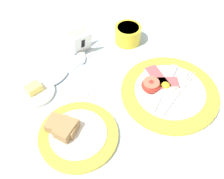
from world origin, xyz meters
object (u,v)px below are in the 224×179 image
at_px(teaspoon_by_saucer, 65,73).
at_px(fork_on_cloth, 140,160).
at_px(teaspoon_near_cup, 82,62).
at_px(breakfast_plate, 168,91).
at_px(sugar_cup, 128,34).
at_px(number_card, 81,42).
at_px(butter_dish, 35,91).
at_px(bread_plate, 75,133).

distance_m(teaspoon_by_saucer, fork_on_cloth, 0.34).
bearing_deg(teaspoon_near_cup, breakfast_plate, -124.27).
distance_m(breakfast_plate, fork_on_cloth, 0.22).
height_order(breakfast_plate, teaspoon_by_saucer, breakfast_plate).
bearing_deg(sugar_cup, breakfast_plate, -95.57).
distance_m(sugar_cup, number_card, 0.16).
bearing_deg(butter_dish, bread_plate, -77.47).
bearing_deg(breakfast_plate, fork_on_cloth, -144.58).
bearing_deg(bread_plate, teaspoon_by_saucer, 72.92).
bearing_deg(bread_plate, teaspoon_near_cup, 59.99).
height_order(butter_dish, fork_on_cloth, butter_dish).
xyz_separation_m(bread_plate, teaspoon_by_saucer, (0.06, 0.20, -0.01)).
distance_m(bread_plate, fork_on_cloth, 0.17).
relative_size(teaspoon_by_saucer, fork_on_cloth, 1.02).
bearing_deg(teaspoon_near_cup, butter_dish, 124.82).
xyz_separation_m(teaspoon_near_cup, fork_on_cloth, (-0.03, -0.35, -0.00)).
bearing_deg(breakfast_plate, teaspoon_near_cup, 124.07).
xyz_separation_m(bread_plate, number_card, (0.15, 0.27, 0.03)).
relative_size(sugar_cup, teaspoon_by_saucer, 0.46).
bearing_deg(butter_dish, sugar_cup, 9.54).
bearing_deg(sugar_cup, teaspoon_near_cup, -173.96).
height_order(sugar_cup, number_card, number_card).
bearing_deg(teaspoon_by_saucer, fork_on_cloth, 74.31).
distance_m(breakfast_plate, sugar_cup, 0.25).
bearing_deg(bread_plate, number_card, 60.90).
relative_size(breakfast_plate, fork_on_cloth, 1.48).
relative_size(number_card, teaspoon_by_saucer, 0.40).
distance_m(sugar_cup, teaspoon_near_cup, 0.18).
bearing_deg(bread_plate, breakfast_plate, -1.32).
bearing_deg(teaspoon_by_saucer, teaspoon_near_cup, 172.03).
distance_m(sugar_cup, fork_on_cloth, 0.42).
distance_m(butter_dish, teaspoon_by_saucer, 0.10).
relative_size(teaspoon_by_saucer, teaspoon_near_cup, 1.00).
height_order(butter_dish, teaspoon_near_cup, butter_dish).
distance_m(bread_plate, butter_dish, 0.18).
height_order(bread_plate, sugar_cup, sugar_cup).
relative_size(breakfast_plate, teaspoon_near_cup, 1.45).
height_order(bread_plate, butter_dish, bread_plate).
bearing_deg(breakfast_plate, teaspoon_by_saucer, 135.94).
xyz_separation_m(number_card, teaspoon_near_cup, (-0.02, -0.05, -0.03)).
xyz_separation_m(butter_dish, teaspoon_near_cup, (0.17, 0.04, -0.00)).
bearing_deg(butter_dish, fork_on_cloth, -66.12).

